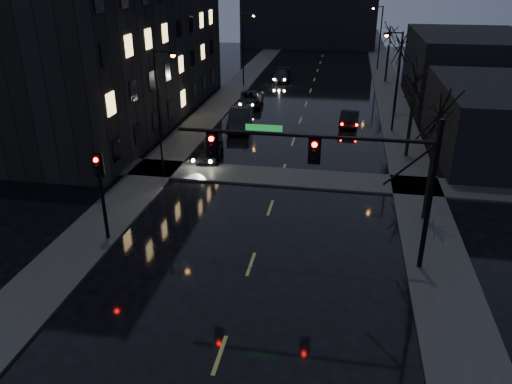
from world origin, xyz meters
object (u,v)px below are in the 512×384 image
at_px(oncoming_car_d, 282,76).
at_px(oncoming_car_a, 210,150).
at_px(oncoming_car_c, 250,99).
at_px(lead_car, 349,118).
at_px(oncoming_car_b, 240,119).

bearing_deg(oncoming_car_d, oncoming_car_a, -95.89).
relative_size(oncoming_car_c, lead_car, 1.22).
height_order(oncoming_car_b, oncoming_car_c, oncoming_car_b).
xyz_separation_m(oncoming_car_d, lead_car, (8.08, -17.08, -0.00)).
distance_m(oncoming_car_a, oncoming_car_d, 27.26).
bearing_deg(oncoming_car_a, oncoming_car_b, 78.87).
bearing_deg(oncoming_car_b, lead_car, 9.56).
distance_m(oncoming_car_a, lead_car, 14.03).
height_order(oncoming_car_b, oncoming_car_d, oncoming_car_b).
bearing_deg(lead_car, oncoming_car_c, -23.25).
height_order(oncoming_car_c, lead_car, oncoming_car_c).
distance_m(oncoming_car_c, lead_car, 10.85).
height_order(oncoming_car_c, oncoming_car_d, oncoming_car_c).
relative_size(oncoming_car_a, oncoming_car_d, 0.85).
bearing_deg(oncoming_car_a, oncoming_car_c, 83.31).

